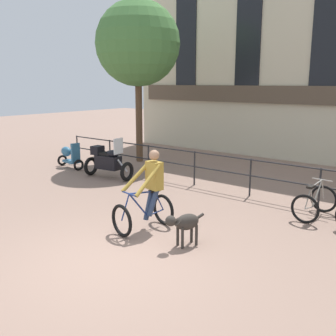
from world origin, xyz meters
The scene contains 9 objects.
ground_plane centered at (0.00, 0.00, 0.00)m, with size 60.00×60.00×0.00m, color #8E7060.
canal_railing centered at (0.00, 5.20, 0.71)m, with size 15.05×0.05×1.05m.
building_facade centered at (0.00, 10.99, 4.28)m, with size 18.00×0.72×8.59m.
cyclist_with_bike centered at (-0.51, 1.58, 0.76)m, with size 0.88×1.27×1.70m.
dog centered at (0.63, 1.33, 0.47)m, with size 0.45×0.87×0.66m.
parked_motorcycle centered at (-4.60, 4.16, 0.56)m, with size 1.72×0.82×1.35m.
parked_bicycle_near_lamp centered at (2.00, 4.54, 0.36)m, with size 0.73×1.15×0.86m.
parked_scooter centered at (-6.87, 4.34, 0.46)m, with size 1.32×0.58×0.96m.
tree_canalside_left centered at (-5.74, 6.88, 4.49)m, with size 3.20×3.20×6.11m.
Camera 1 is at (4.85, -4.35, 3.08)m, focal length 42.00 mm.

